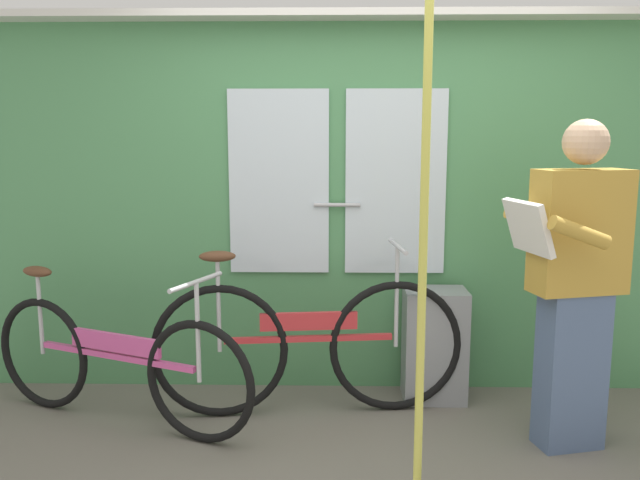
# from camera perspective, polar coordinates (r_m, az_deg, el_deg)

# --- Properties ---
(train_door_wall) EXTENTS (4.89, 0.28, 2.26)m
(train_door_wall) POSITION_cam_1_polar(r_m,az_deg,el_deg) (4.01, 4.26, 3.52)
(train_door_wall) COLOR #4C8C56
(train_door_wall) RESTS_ON ground_plane
(bicycle_near_door) EXTENTS (1.75, 0.44, 0.97)m
(bicycle_near_door) POSITION_cam_1_polar(r_m,az_deg,el_deg) (3.74, -1.09, -9.11)
(bicycle_near_door) COLOR black
(bicycle_near_door) RESTS_ON ground_plane
(bicycle_leaning_behind) EXTENTS (1.61, 0.77, 0.86)m
(bicycle_leaning_behind) POSITION_cam_1_polar(r_m,az_deg,el_deg) (3.80, -17.38, -10.06)
(bicycle_leaning_behind) COLOR black
(bicycle_leaning_behind) RESTS_ON ground_plane
(passenger_reading_newspaper) EXTENTS (0.61, 0.54, 1.65)m
(passenger_reading_newspaper) POSITION_cam_1_polar(r_m,az_deg,el_deg) (3.47, 21.27, -3.22)
(passenger_reading_newspaper) COLOR slate
(passenger_reading_newspaper) RESTS_ON ground_plane
(trash_bin_by_wall) EXTENTS (0.37, 0.28, 0.67)m
(trash_bin_by_wall) POSITION_cam_1_polar(r_m,az_deg,el_deg) (4.02, 9.90, -8.94)
(trash_bin_by_wall) COLOR gray
(trash_bin_by_wall) RESTS_ON ground_plane
(handrail_pole) EXTENTS (0.04, 0.04, 2.22)m
(handrail_pole) POSITION_cam_1_polar(r_m,az_deg,el_deg) (2.71, 8.94, -0.86)
(handrail_pole) COLOR #C6C14C
(handrail_pole) RESTS_ON ground_plane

